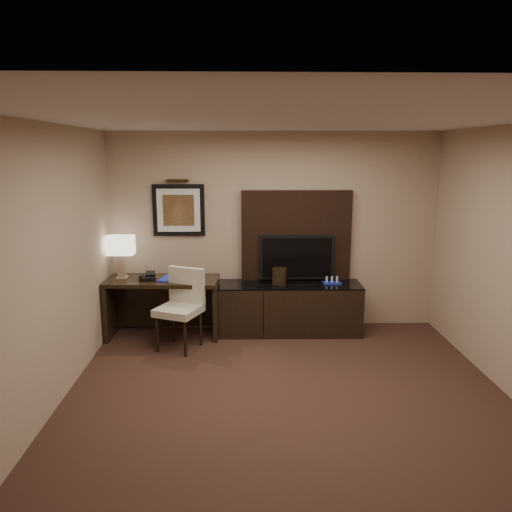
{
  "coord_description": "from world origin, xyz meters",
  "views": [
    {
      "loc": [
        -0.45,
        -4.29,
        2.43
      ],
      "look_at": [
        -0.27,
        1.8,
        1.15
      ],
      "focal_mm": 35.0,
      "sensor_mm": 36.0,
      "label": 1
    }
  ],
  "objects_px": {
    "desk_chair": "(179,310)",
    "desk_phone": "(148,276)",
    "table_lamp": "(121,255)",
    "ice_bucket": "(279,276)",
    "desk": "(163,307)",
    "minibar_tray": "(332,281)",
    "credenza": "(287,308)",
    "tv": "(297,257)"
  },
  "relations": [
    {
      "from": "desk_chair",
      "to": "desk_phone",
      "type": "height_order",
      "value": "desk_chair"
    },
    {
      "from": "minibar_tray",
      "to": "table_lamp",
      "type": "bearing_deg",
      "value": -179.68
    },
    {
      "from": "tv",
      "to": "ice_bucket",
      "type": "bearing_deg",
      "value": -146.62
    },
    {
      "from": "desk",
      "to": "table_lamp",
      "type": "height_order",
      "value": "table_lamp"
    },
    {
      "from": "desk",
      "to": "credenza",
      "type": "relative_size",
      "value": 0.74
    },
    {
      "from": "table_lamp",
      "to": "minibar_tray",
      "type": "relative_size",
      "value": 2.57
    },
    {
      "from": "credenza",
      "to": "table_lamp",
      "type": "bearing_deg",
      "value": -178.36
    },
    {
      "from": "credenza",
      "to": "desk_chair",
      "type": "relative_size",
      "value": 1.94
    },
    {
      "from": "credenza",
      "to": "ice_bucket",
      "type": "height_order",
      "value": "ice_bucket"
    },
    {
      "from": "desk",
      "to": "table_lamp",
      "type": "relative_size",
      "value": 2.37
    },
    {
      "from": "tv",
      "to": "table_lamp",
      "type": "relative_size",
      "value": 1.61
    },
    {
      "from": "credenza",
      "to": "minibar_tray",
      "type": "xyz_separation_m",
      "value": [
        0.6,
        -0.0,
        0.39
      ]
    },
    {
      "from": "credenza",
      "to": "desk_chair",
      "type": "distance_m",
      "value": 1.51
    },
    {
      "from": "desk",
      "to": "tv",
      "type": "height_order",
      "value": "tv"
    },
    {
      "from": "table_lamp",
      "to": "desk_phone",
      "type": "relative_size",
      "value": 2.94
    },
    {
      "from": "tv",
      "to": "minibar_tray",
      "type": "relative_size",
      "value": 4.15
    },
    {
      "from": "ice_bucket",
      "to": "minibar_tray",
      "type": "bearing_deg",
      "value": -0.16
    },
    {
      "from": "desk_chair",
      "to": "table_lamp",
      "type": "relative_size",
      "value": 1.65
    },
    {
      "from": "desk_chair",
      "to": "tv",
      "type": "bearing_deg",
      "value": 48.29
    },
    {
      "from": "desk",
      "to": "desk_phone",
      "type": "height_order",
      "value": "desk_phone"
    },
    {
      "from": "minibar_tray",
      "to": "credenza",
      "type": "bearing_deg",
      "value": 179.66
    },
    {
      "from": "credenza",
      "to": "desk_phone",
      "type": "distance_m",
      "value": 1.91
    },
    {
      "from": "tv",
      "to": "table_lamp",
      "type": "height_order",
      "value": "table_lamp"
    },
    {
      "from": "credenza",
      "to": "desk_chair",
      "type": "bearing_deg",
      "value": -157.65
    },
    {
      "from": "tv",
      "to": "minibar_tray",
      "type": "height_order",
      "value": "tv"
    },
    {
      "from": "credenza",
      "to": "table_lamp",
      "type": "distance_m",
      "value": 2.32
    },
    {
      "from": "credenza",
      "to": "desk_phone",
      "type": "relative_size",
      "value": 9.41
    },
    {
      "from": "desk_phone",
      "to": "table_lamp",
      "type": "bearing_deg",
      "value": 154.55
    },
    {
      "from": "desk",
      "to": "desk_chair",
      "type": "relative_size",
      "value": 1.43
    },
    {
      "from": "desk_chair",
      "to": "minibar_tray",
      "type": "distance_m",
      "value": 2.08
    },
    {
      "from": "table_lamp",
      "to": "ice_bucket",
      "type": "bearing_deg",
      "value": 0.49
    },
    {
      "from": "tv",
      "to": "desk_phone",
      "type": "distance_m",
      "value": 2.01
    },
    {
      "from": "table_lamp",
      "to": "desk_phone",
      "type": "xyz_separation_m",
      "value": [
        0.36,
        -0.11,
        -0.26
      ]
    },
    {
      "from": "desk_phone",
      "to": "desk_chair",
      "type": "bearing_deg",
      "value": -51.03
    },
    {
      "from": "credenza",
      "to": "tv",
      "type": "distance_m",
      "value": 0.71
    },
    {
      "from": "minibar_tray",
      "to": "desk_chair",
      "type": "bearing_deg",
      "value": -164.92
    },
    {
      "from": "tv",
      "to": "desk_chair",
      "type": "height_order",
      "value": "tv"
    },
    {
      "from": "tv",
      "to": "ice_bucket",
      "type": "height_order",
      "value": "tv"
    },
    {
      "from": "tv",
      "to": "desk_chair",
      "type": "xyz_separation_m",
      "value": [
        -1.53,
        -0.7,
        -0.51
      ]
    },
    {
      "from": "ice_bucket",
      "to": "desk",
      "type": "bearing_deg",
      "value": -177.21
    },
    {
      "from": "desk_chair",
      "to": "ice_bucket",
      "type": "relative_size",
      "value": 4.66
    },
    {
      "from": "desk_chair",
      "to": "minibar_tray",
      "type": "xyz_separation_m",
      "value": [
        2.0,
        0.54,
        0.22
      ]
    }
  ]
}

